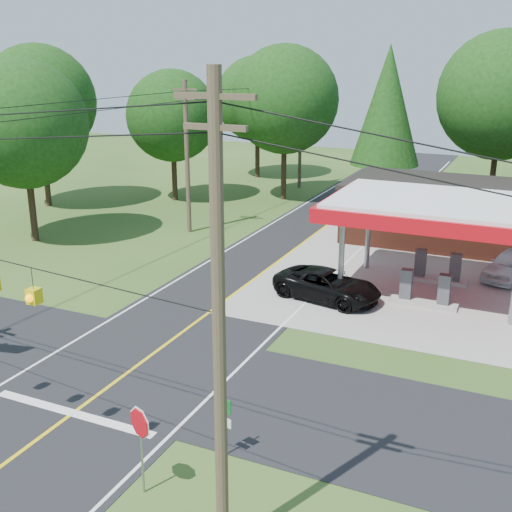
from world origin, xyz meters
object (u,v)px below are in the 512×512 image
at_px(gas_canopy, 437,211).
at_px(octagonal_stop_sign, 140,430).
at_px(sedan_car, 511,265).
at_px(suv_car, 327,285).

relative_size(gas_canopy, octagonal_stop_sign, 3.95).
bearing_deg(gas_canopy, sedan_car, 48.61).
bearing_deg(sedan_car, suv_car, -121.03).
bearing_deg(gas_canopy, octagonal_stop_sign, -103.31).
bearing_deg(octagonal_stop_sign, gas_canopy, 76.69).
height_order(suv_car, sedan_car, sedan_car).
height_order(gas_canopy, sedan_car, gas_canopy).
relative_size(suv_car, sedan_car, 1.17).
bearing_deg(gas_canopy, suv_car, -146.31).
relative_size(gas_canopy, sedan_car, 2.32).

